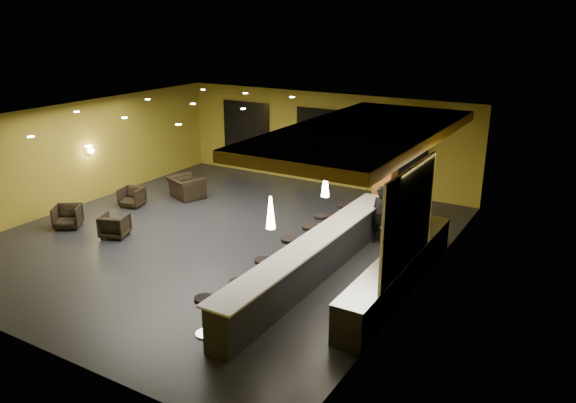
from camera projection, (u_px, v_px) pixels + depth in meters
The scene contains 36 objects.
floor at pixel (221, 238), 16.60m from camera, with size 12.00×13.00×0.10m, color black.
ceiling at pixel (216, 117), 15.46m from camera, with size 12.00×13.00×0.10m, color black.
wall_back at pixel (324, 138), 21.37m from camera, with size 12.00×0.10×3.50m, color olive.
wall_front at pixel (10, 263), 10.68m from camera, with size 12.00×0.10×3.50m, color olive.
wall_left at pixel (76, 154), 18.95m from camera, with size 0.10×13.00×3.50m, color olive.
wall_right at pixel (426, 217), 13.11m from camera, with size 0.10×13.00×3.50m, color olive.
wood_soffit at pixel (365, 133), 14.40m from camera, with size 3.60×8.00×0.28m, color olive.
window_left at pixel (246, 131), 22.99m from camera, with size 2.20×0.06×2.40m, color black.
window_center at pixel (322, 140), 21.30m from camera, with size 2.20×0.06×2.40m, color black.
window_right at pixel (398, 150), 19.85m from camera, with size 2.20×0.06×2.40m, color black.
tile_backsplash at pixel (409, 219), 12.26m from camera, with size 0.06×3.20×2.40m, color white.
bar_counter at pixel (315, 260), 13.85m from camera, with size 0.60×8.00×1.00m, color black.
bar_top at pixel (315, 240), 13.68m from camera, with size 0.78×8.10×0.05m, color beige.
prep_counter at pixel (399, 273), 13.31m from camera, with size 0.70×6.00×0.86m, color black.
prep_top at pixel (400, 255), 13.17m from camera, with size 0.72×6.00×0.03m, color silver.
wall_shelf_lower at pixel (398, 238), 12.29m from camera, with size 0.30×1.50×0.03m, color silver.
wall_shelf_upper at pixel (400, 219), 12.14m from camera, with size 0.30×1.50×0.03m, color silver.
column at pixel (386, 169), 17.20m from camera, with size 0.60×0.60×3.50m, color #9E5823.
wall_sconce at pixel (91, 151), 19.26m from camera, with size 0.22×0.22×0.22m, color #FFE5B2.
pendant_0 at pixel (271, 213), 11.63m from camera, with size 0.20×0.20×0.70m, color white.
pendant_1 at pixel (325, 183), 13.67m from camera, with size 0.20×0.20×0.70m, color white.
pendant_2 at pixel (366, 161), 15.71m from camera, with size 0.20×0.20×0.70m, color white.
staff_a at pixel (381, 216), 15.86m from camera, with size 0.62×0.40×1.69m, color black.
staff_b at pixel (400, 213), 16.27m from camera, with size 0.75×0.58×1.53m, color black.
staff_c at pixel (418, 218), 15.41m from camera, with size 0.91×0.60×1.87m, color black.
armchair_a at pixel (68, 217), 17.20m from camera, with size 0.76×0.78×0.71m, color black.
armchair_b at pixel (115, 226), 16.50m from camera, with size 0.74×0.76×0.69m, color black.
armchair_c at pixel (132, 197), 19.11m from camera, with size 0.71×0.73×0.67m, color black.
armchair_d at pixel (186, 187), 20.00m from camera, with size 1.19×1.04×0.77m, color black.
bar_stool_0 at pixel (205, 311), 11.37m from camera, with size 0.43×0.43×0.85m.
bar_stool_1 at pixel (238, 292), 12.28m from camera, with size 0.38×0.38×0.76m.
bar_stool_2 at pixel (263, 271), 13.16m from camera, with size 0.42×0.42×0.83m.
bar_stool_3 at pixel (289, 249), 14.33m from camera, with size 0.43×0.43×0.85m.
bar_stool_4 at pixel (309, 236), 15.15m from camera, with size 0.43×0.43×0.86m.
bar_stool_5 at pixel (321, 225), 16.03m from camera, with size 0.42×0.42×0.83m.
bar_stool_6 at pixel (343, 214), 16.90m from camera, with size 0.43×0.43×0.85m.
Camera 1 is at (9.53, -12.24, 6.26)m, focal length 35.00 mm.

